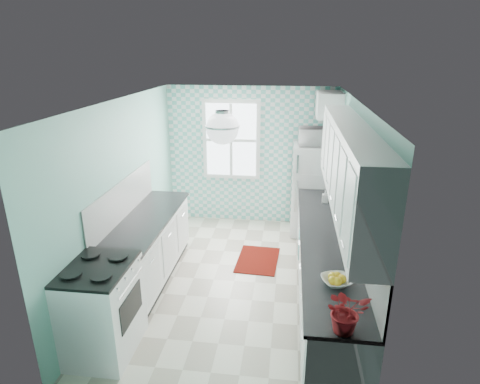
# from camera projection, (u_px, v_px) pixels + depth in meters

# --- Properties ---
(floor) EXTENTS (3.00, 4.40, 0.02)m
(floor) POSITION_uv_depth(u_px,v_px,m) (234.00, 282.00, 5.66)
(floor) COLOR silver
(floor) RESTS_ON ground
(ceiling) EXTENTS (3.00, 4.40, 0.02)m
(ceiling) POSITION_uv_depth(u_px,v_px,m) (233.00, 100.00, 4.82)
(ceiling) COLOR white
(ceiling) RESTS_ON wall_back
(wall_back) EXTENTS (3.00, 0.02, 2.50)m
(wall_back) POSITION_uv_depth(u_px,v_px,m) (251.00, 156.00, 7.31)
(wall_back) COLOR #74B6A6
(wall_back) RESTS_ON floor
(wall_front) EXTENTS (3.00, 0.02, 2.50)m
(wall_front) POSITION_uv_depth(u_px,v_px,m) (195.00, 295.00, 3.18)
(wall_front) COLOR #74B6A6
(wall_front) RESTS_ON floor
(wall_left) EXTENTS (0.02, 4.40, 2.50)m
(wall_left) POSITION_uv_depth(u_px,v_px,m) (123.00, 193.00, 5.42)
(wall_left) COLOR #74B6A6
(wall_left) RESTS_ON floor
(wall_right) EXTENTS (0.02, 4.40, 2.50)m
(wall_right) POSITION_uv_depth(u_px,v_px,m) (352.00, 203.00, 5.06)
(wall_right) COLOR #74B6A6
(wall_right) RESTS_ON floor
(accent_wall) EXTENTS (3.00, 0.01, 2.50)m
(accent_wall) POSITION_uv_depth(u_px,v_px,m) (251.00, 156.00, 7.29)
(accent_wall) COLOR #64C1B4
(accent_wall) RESTS_ON wall_back
(window) EXTENTS (1.04, 0.05, 1.44)m
(window) POSITION_uv_depth(u_px,v_px,m) (231.00, 140.00, 7.20)
(window) COLOR white
(window) RESTS_ON wall_back
(backsplash_right) EXTENTS (0.02, 3.60, 0.51)m
(backsplash_right) POSITION_uv_depth(u_px,v_px,m) (354.00, 220.00, 4.71)
(backsplash_right) COLOR white
(backsplash_right) RESTS_ON wall_right
(backsplash_left) EXTENTS (0.02, 2.15, 0.51)m
(backsplash_left) POSITION_uv_depth(u_px,v_px,m) (123.00, 199.00, 5.37)
(backsplash_left) COLOR white
(backsplash_left) RESTS_ON wall_left
(upper_cabinets_right) EXTENTS (0.33, 3.20, 0.90)m
(upper_cabinets_right) POSITION_uv_depth(u_px,v_px,m) (349.00, 166.00, 4.30)
(upper_cabinets_right) COLOR white
(upper_cabinets_right) RESTS_ON wall_right
(upper_cabinet_fridge) EXTENTS (0.40, 0.74, 0.40)m
(upper_cabinet_fridge) POSITION_uv_depth(u_px,v_px,m) (329.00, 104.00, 6.46)
(upper_cabinet_fridge) COLOR white
(upper_cabinet_fridge) RESTS_ON wall_right
(ceiling_light) EXTENTS (0.34, 0.34, 0.35)m
(ceiling_light) POSITION_uv_depth(u_px,v_px,m) (222.00, 128.00, 4.13)
(ceiling_light) COLOR silver
(ceiling_light) RESTS_ON ceiling
(base_cabinets_right) EXTENTS (0.60, 3.60, 0.90)m
(base_cabinets_right) POSITION_uv_depth(u_px,v_px,m) (325.00, 274.00, 4.99)
(base_cabinets_right) COLOR white
(base_cabinets_right) RESTS_ON floor
(countertop_right) EXTENTS (0.63, 3.60, 0.04)m
(countertop_right) POSITION_uv_depth(u_px,v_px,m) (326.00, 240.00, 4.84)
(countertop_right) COLOR black
(countertop_right) RESTS_ON base_cabinets_right
(base_cabinets_left) EXTENTS (0.60, 2.15, 0.90)m
(base_cabinets_left) POSITION_uv_depth(u_px,v_px,m) (148.00, 250.00, 5.58)
(base_cabinets_left) COLOR white
(base_cabinets_left) RESTS_ON floor
(countertop_left) EXTENTS (0.63, 2.15, 0.04)m
(countertop_left) POSITION_uv_depth(u_px,v_px,m) (147.00, 219.00, 5.42)
(countertop_left) COLOR black
(countertop_left) RESTS_ON base_cabinets_left
(fridge) EXTENTS (0.69, 0.69, 1.58)m
(fridge) POSITION_uv_depth(u_px,v_px,m) (312.00, 190.00, 6.93)
(fridge) COLOR white
(fridge) RESTS_ON floor
(stove) EXTENTS (0.67, 0.83, 1.00)m
(stove) POSITION_uv_depth(u_px,v_px,m) (101.00, 308.00, 4.21)
(stove) COLOR white
(stove) RESTS_ON floor
(sink) EXTENTS (0.55, 0.46, 0.53)m
(sink) POSITION_uv_depth(u_px,v_px,m) (322.00, 208.00, 5.78)
(sink) COLOR silver
(sink) RESTS_ON countertop_right
(rug) EXTENTS (0.66, 0.91, 0.01)m
(rug) POSITION_uv_depth(u_px,v_px,m) (258.00, 260.00, 6.21)
(rug) COLOR maroon
(rug) RESTS_ON floor
(dish_towel) EXTENTS (0.07, 0.24, 0.37)m
(dish_towel) POSITION_uv_depth(u_px,v_px,m) (299.00, 245.00, 5.67)
(dish_towel) COLOR #69BFBB
(dish_towel) RESTS_ON base_cabinets_right
(fruit_bowl) EXTENTS (0.35, 0.35, 0.07)m
(fruit_bowl) POSITION_uv_depth(u_px,v_px,m) (336.00, 281.00, 3.87)
(fruit_bowl) COLOR silver
(fruit_bowl) RESTS_ON countertop_right
(potted_plant) EXTENTS (0.40, 0.37, 0.38)m
(potted_plant) POSITION_uv_depth(u_px,v_px,m) (346.00, 311.00, 3.18)
(potted_plant) COLOR #A70618
(potted_plant) RESTS_ON countertop_right
(soap_bottle) EXTENTS (0.09, 0.09, 0.19)m
(soap_bottle) POSITION_uv_depth(u_px,v_px,m) (325.00, 196.00, 5.93)
(soap_bottle) COLOR silver
(soap_bottle) RESTS_ON countertop_right
(microwave) EXTENTS (0.55, 0.38, 0.30)m
(microwave) POSITION_uv_depth(u_px,v_px,m) (315.00, 137.00, 6.62)
(microwave) COLOR white
(microwave) RESTS_ON fridge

